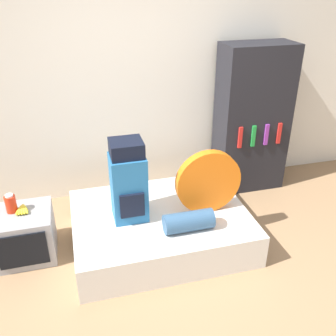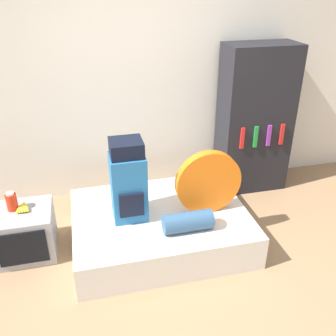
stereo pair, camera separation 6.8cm
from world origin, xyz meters
TOP-DOWN VIEW (x-y plane):
  - ground_plane at (0.00, 0.00)m, footprint 16.00×16.00m
  - wall_back at (0.00, 1.85)m, footprint 8.00×0.05m
  - bed at (-0.04, 0.78)m, footprint 1.59×1.21m
  - backpack at (-0.31, 0.79)m, footprint 0.30×0.31m
  - tent_bag at (0.39, 0.71)m, footprint 0.60×0.09m
  - sleeping_roll at (0.14, 0.46)m, footprint 0.43×0.17m
  - television at (-1.24, 0.90)m, footprint 0.50×0.49m
  - canister at (-1.31, 0.96)m, footprint 0.09×0.09m
  - banana_bunch at (-1.23, 0.94)m, footprint 0.13×0.17m
  - bookshelf at (1.23, 1.57)m, footprint 0.77×0.43m

SIDE VIEW (x-z plane):
  - ground_plane at x=0.00m, z-range 0.00..0.00m
  - bed at x=-0.04m, z-range 0.00..0.32m
  - television at x=-1.24m, z-range 0.00..0.44m
  - sleeping_roll at x=0.14m, z-range 0.32..0.49m
  - banana_bunch at x=-1.23m, z-range 0.44..0.48m
  - canister at x=-1.31m, z-range 0.44..0.61m
  - tent_bag at x=0.39m, z-range 0.32..0.92m
  - backpack at x=-0.31m, z-range 0.31..1.05m
  - bookshelf at x=1.23m, z-range 0.00..1.65m
  - wall_back at x=0.00m, z-range 0.00..2.60m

